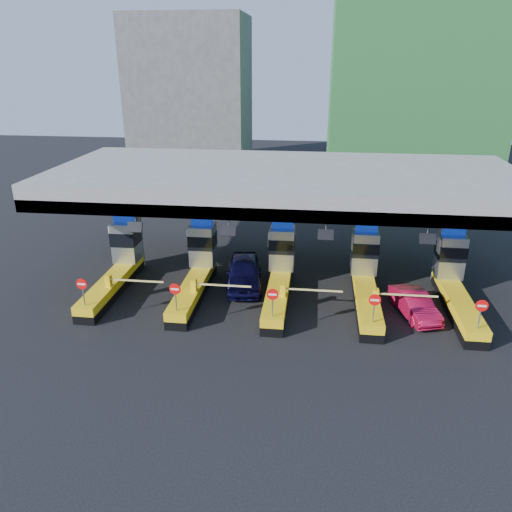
# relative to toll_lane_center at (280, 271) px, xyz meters

# --- Properties ---
(ground) EXTENTS (120.00, 120.00, 0.00)m
(ground) POSITION_rel_toll_lane_center_xyz_m (-0.00, -0.28, -1.40)
(ground) COLOR black
(ground) RESTS_ON ground
(toll_canopy) EXTENTS (28.00, 12.09, 7.00)m
(toll_canopy) POSITION_rel_toll_lane_center_xyz_m (-0.00, 2.59, 4.74)
(toll_canopy) COLOR slate
(toll_canopy) RESTS_ON ground
(toll_lane_far_left) EXTENTS (4.43, 8.00, 4.16)m
(toll_lane_far_left) POSITION_rel_toll_lane_center_xyz_m (-10.00, 0.00, 0.00)
(toll_lane_far_left) COLOR black
(toll_lane_far_left) RESTS_ON ground
(toll_lane_left) EXTENTS (4.43, 8.00, 4.16)m
(toll_lane_left) POSITION_rel_toll_lane_center_xyz_m (-5.00, 0.00, 0.00)
(toll_lane_left) COLOR black
(toll_lane_left) RESTS_ON ground
(toll_lane_center) EXTENTS (4.43, 8.00, 4.16)m
(toll_lane_center) POSITION_rel_toll_lane_center_xyz_m (0.00, 0.00, 0.00)
(toll_lane_center) COLOR black
(toll_lane_center) RESTS_ON ground
(toll_lane_right) EXTENTS (4.43, 8.00, 4.16)m
(toll_lane_right) POSITION_rel_toll_lane_center_xyz_m (5.00, 0.00, 0.00)
(toll_lane_right) COLOR black
(toll_lane_right) RESTS_ON ground
(toll_lane_far_right) EXTENTS (4.43, 8.00, 4.16)m
(toll_lane_far_right) POSITION_rel_toll_lane_center_xyz_m (10.00, 0.00, 0.00)
(toll_lane_far_right) COLOR black
(toll_lane_far_right) RESTS_ON ground
(bg_building_scaffold) EXTENTS (18.00, 12.00, 28.00)m
(bg_building_scaffold) POSITION_rel_toll_lane_center_xyz_m (12.00, 31.72, 12.60)
(bg_building_scaffold) COLOR #1E5926
(bg_building_scaffold) RESTS_ON ground
(bg_building_concrete) EXTENTS (14.00, 10.00, 18.00)m
(bg_building_concrete) POSITION_rel_toll_lane_center_xyz_m (-14.00, 35.72, 7.60)
(bg_building_concrete) COLOR #4C4C49
(bg_building_concrete) RESTS_ON ground
(van) EXTENTS (2.84, 5.54, 1.80)m
(van) POSITION_rel_toll_lane_center_xyz_m (-2.25, 0.68, -0.50)
(van) COLOR black
(van) RESTS_ON ground
(red_car) EXTENTS (2.52, 4.34, 1.35)m
(red_car) POSITION_rel_toll_lane_center_xyz_m (7.55, -1.98, -0.72)
(red_car) COLOR maroon
(red_car) RESTS_ON ground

